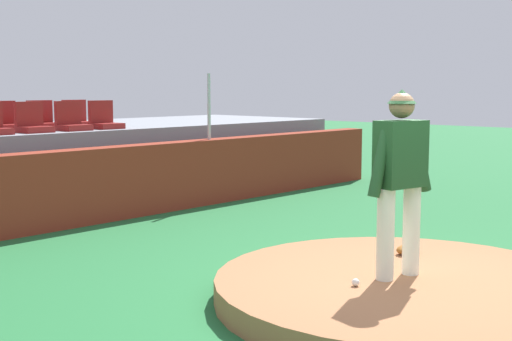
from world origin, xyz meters
TOP-DOWN VIEW (x-y plane):
  - ground_plane at (0.00, 0.00)m, footprint 60.00×60.00m
  - pitchers_mound at (0.00, 0.00)m, footprint 3.77×3.77m
  - pitcher at (-0.01, 0.09)m, footprint 0.84×0.37m
  - baseball at (-0.57, 0.21)m, footprint 0.07×0.07m
  - fielding_glove at (0.87, 0.50)m, footprint 0.33×0.24m
  - brick_barrier at (0.00, 5.71)m, footprint 14.85×0.40m
  - fence_post_right at (2.80, 5.71)m, footprint 0.06×0.06m
  - stadium_chair_2 at (0.00, 6.94)m, footprint 0.48×0.44m
  - stadium_chair_3 at (0.72, 6.93)m, footprint 0.48×0.44m
  - stadium_chair_4 at (1.40, 6.94)m, footprint 0.48×0.44m
  - stadium_chair_7 at (0.01, 7.86)m, footprint 0.48×0.44m
  - stadium_chair_8 at (0.71, 7.82)m, footprint 0.48×0.44m
  - stadium_chair_9 at (1.43, 7.83)m, footprint 0.48×0.44m

SIDE VIEW (x-z plane):
  - ground_plane at x=0.00m, z-range 0.00..0.00m
  - pitchers_mound at x=0.00m, z-range 0.00..0.24m
  - baseball at x=-0.57m, z-range 0.24..0.31m
  - fielding_glove at x=0.87m, z-range 0.24..0.35m
  - brick_barrier at x=0.00m, z-range 0.00..1.16m
  - pitcher at x=-0.01m, z-range 0.39..2.23m
  - stadium_chair_2 at x=0.00m, z-range 1.27..1.77m
  - stadium_chair_3 at x=0.72m, z-range 1.27..1.77m
  - stadium_chair_4 at x=1.40m, z-range 1.27..1.77m
  - stadium_chair_7 at x=0.01m, z-range 1.27..1.77m
  - stadium_chair_8 at x=0.71m, z-range 1.27..1.77m
  - stadium_chair_9 at x=1.43m, z-range 1.27..1.77m
  - fence_post_right at x=2.80m, z-range 1.16..2.35m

